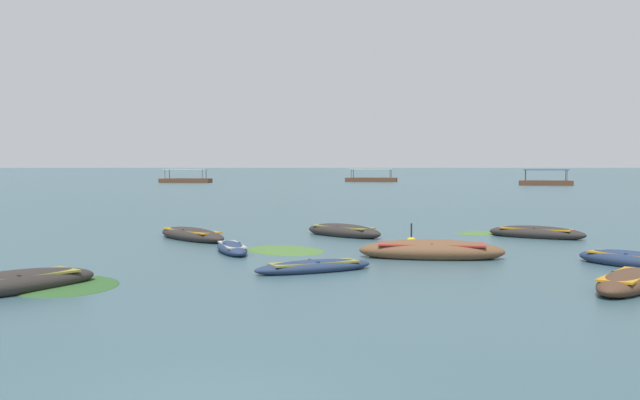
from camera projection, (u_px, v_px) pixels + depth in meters
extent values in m
plane|color=#385660|center=(304.00, 167.00, 1506.19)|extent=(6000.00, 6000.00, 0.00)
cone|color=slate|center=(21.00, 56.00, 1969.47)|extent=(1803.98, 1803.98, 615.95)
cone|color=slate|center=(283.00, 115.00, 2225.95)|extent=(1029.51, 1029.51, 326.96)
cone|color=slate|center=(460.00, 84.00, 2179.86)|extent=(1518.99, 1518.99, 507.66)
ellipsoid|color=navy|center=(232.00, 249.00, 23.55)|extent=(1.66, 3.20, 0.43)
cube|color=#B7B2A3|center=(232.00, 245.00, 23.54)|extent=(1.19, 2.31, 0.05)
cube|color=navy|center=(232.00, 243.00, 23.54)|extent=(0.58, 0.23, 0.04)
ellipsoid|color=#2D2826|center=(10.00, 284.00, 16.13)|extent=(3.78, 4.02, 0.62)
cube|color=olive|center=(10.00, 276.00, 16.12)|extent=(2.72, 2.89, 0.05)
cube|color=#2D2826|center=(10.00, 274.00, 16.12)|extent=(0.72, 0.65, 0.04)
ellipsoid|color=navy|center=(632.00, 260.00, 20.33)|extent=(2.85, 3.40, 0.55)
cube|color=orange|center=(632.00, 255.00, 20.32)|extent=(2.05, 2.45, 0.05)
cube|color=navy|center=(632.00, 253.00, 20.32)|extent=(0.67, 0.50, 0.04)
ellipsoid|color=brown|center=(431.00, 251.00, 22.12)|extent=(4.72, 2.20, 0.73)
cube|color=#B22D28|center=(431.00, 244.00, 22.11)|extent=(3.40, 1.58, 0.05)
cube|color=brown|center=(431.00, 242.00, 22.11)|extent=(0.24, 1.03, 0.04)
ellipsoid|color=#2D2826|center=(536.00, 233.00, 28.38)|extent=(3.82, 3.12, 0.60)
cube|color=orange|center=(537.00, 229.00, 28.37)|extent=(2.75, 2.25, 0.05)
cube|color=#2D2826|center=(537.00, 228.00, 28.37)|extent=(0.49, 0.67, 0.04)
ellipsoid|color=#2D2826|center=(192.00, 235.00, 27.63)|extent=(3.65, 4.14, 0.60)
cube|color=orange|center=(192.00, 231.00, 27.63)|extent=(2.63, 2.98, 0.05)
cube|color=#2D2826|center=(192.00, 229.00, 27.62)|extent=(0.68, 0.57, 0.04)
ellipsoid|color=#4C3323|center=(628.00, 282.00, 16.51)|extent=(3.05, 3.45, 0.56)
cube|color=orange|center=(628.00, 275.00, 16.50)|extent=(2.20, 2.48, 0.05)
cube|color=#4C3323|center=(628.00, 273.00, 16.50)|extent=(0.63, 0.52, 0.04)
ellipsoid|color=navy|center=(314.00, 267.00, 19.29)|extent=(3.51, 2.24, 0.41)
cube|color=olive|center=(314.00, 263.00, 19.28)|extent=(2.53, 1.61, 0.05)
cube|color=navy|center=(314.00, 261.00, 19.28)|extent=(0.32, 0.58, 0.04)
ellipsoid|color=#2D2826|center=(343.00, 231.00, 29.00)|extent=(3.54, 3.62, 0.64)
cube|color=olive|center=(343.00, 227.00, 29.00)|extent=(2.55, 2.61, 0.05)
cube|color=#2D2826|center=(343.00, 226.00, 28.99)|extent=(0.62, 0.60, 0.04)
cube|color=brown|center=(186.00, 181.00, 120.68)|extent=(8.83, 4.24, 0.90)
cylinder|color=#4C4742|center=(206.00, 174.00, 121.58)|extent=(0.10, 0.10, 1.80)
cylinder|color=#4C4742|center=(202.00, 175.00, 119.08)|extent=(0.10, 0.10, 1.80)
cylinder|color=#4C4742|center=(169.00, 174.00, 122.17)|extent=(0.10, 0.10, 1.80)
cylinder|color=#4C4742|center=(165.00, 175.00, 119.67)|extent=(0.10, 0.10, 1.80)
cube|color=beige|center=(186.00, 169.00, 120.58)|extent=(7.42, 3.56, 0.12)
cube|color=brown|center=(546.00, 184.00, 104.10)|extent=(7.92, 4.17, 0.90)
cylinder|color=#4C4742|center=(526.00, 176.00, 103.87)|extent=(0.10, 0.10, 1.80)
cylinder|color=#4C4742|center=(525.00, 176.00, 105.58)|extent=(0.10, 0.10, 1.80)
cylinder|color=#4C4742|center=(567.00, 176.00, 102.52)|extent=(0.10, 0.10, 1.80)
cylinder|color=#4C4742|center=(566.00, 176.00, 104.23)|extent=(0.10, 0.10, 1.80)
cube|color=#334C75|center=(546.00, 170.00, 104.01)|extent=(6.65, 3.50, 0.12)
cube|color=brown|center=(371.00, 180.00, 128.19)|extent=(9.72, 5.46, 0.90)
cylinder|color=#4C4742|center=(351.00, 174.00, 127.35)|extent=(0.10, 0.10, 1.80)
cylinder|color=#4C4742|center=(353.00, 174.00, 130.14)|extent=(0.10, 0.10, 1.80)
cylinder|color=#4C4742|center=(390.00, 174.00, 126.13)|extent=(0.10, 0.10, 1.80)
cylinder|color=#4C4742|center=(391.00, 174.00, 128.92)|extent=(0.10, 0.10, 1.80)
cube|color=beige|center=(371.00, 169.00, 128.09)|extent=(8.17, 4.59, 0.12)
sphere|color=yellow|center=(411.00, 243.00, 25.85)|extent=(0.40, 0.40, 0.40)
cylinder|color=black|center=(411.00, 233.00, 25.84)|extent=(0.06, 0.06, 0.71)
ellipsoid|color=#477033|center=(484.00, 234.00, 30.07)|extent=(2.64, 2.30, 0.14)
ellipsoid|color=#2D5628|center=(65.00, 286.00, 17.00)|extent=(3.17, 3.70, 0.14)
ellipsoid|color=#477033|center=(285.00, 251.00, 24.08)|extent=(3.78, 4.02, 0.14)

